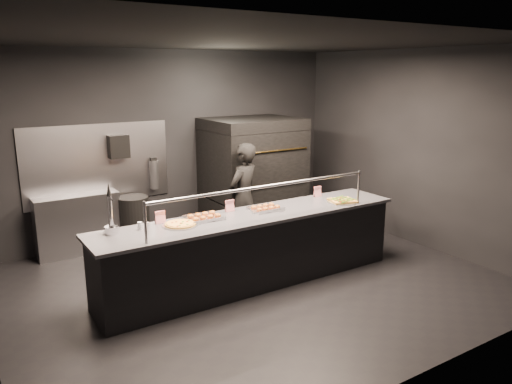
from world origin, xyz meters
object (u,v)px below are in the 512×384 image
at_px(round_pizza, 180,224).
at_px(trash_bin, 134,222).
at_px(fire_extinguisher, 154,174).
at_px(slider_tray_a, 204,217).
at_px(prep_shelf, 78,224).
at_px(beer_tap, 111,219).
at_px(towel_dispenser, 118,147).
at_px(service_counter, 253,249).
at_px(worker, 243,198).
at_px(slider_tray_b, 266,208).
at_px(pizza_oven, 253,175).
at_px(square_pizza, 342,201).

xyz_separation_m(round_pizza, trash_bin, (0.16, 2.11, -0.54)).
height_order(round_pizza, trash_bin, round_pizza).
xyz_separation_m(fire_extinguisher, slider_tray_a, (-0.25, -2.25, -0.11)).
relative_size(prep_shelf, round_pizza, 2.88).
distance_m(fire_extinguisher, beer_tap, 2.59).
relative_size(beer_tap, slider_tray_a, 1.24).
height_order(towel_dispenser, beer_tap, towel_dispenser).
bearing_deg(service_counter, round_pizza, 175.89).
xyz_separation_m(service_counter, worker, (0.55, 1.13, 0.36)).
bearing_deg(slider_tray_b, beer_tap, 176.88).
bearing_deg(worker, prep_shelf, -53.21).
bearing_deg(trash_bin, beer_tap, -114.86).
relative_size(service_counter, slider_tray_a, 8.76).
bearing_deg(prep_shelf, round_pizza, -73.90).
bearing_deg(prep_shelf, trash_bin, -10.02).
relative_size(prep_shelf, towel_dispenser, 3.43).
bearing_deg(slider_tray_b, pizza_oven, 62.41).
height_order(service_counter, slider_tray_a, service_counter).
bearing_deg(square_pizza, round_pizza, 174.65).
bearing_deg(prep_shelf, fire_extinguisher, 3.66).
bearing_deg(towel_dispenser, square_pizza, -48.34).
bearing_deg(trash_bin, slider_tray_b, -63.29).
xyz_separation_m(prep_shelf, round_pizza, (0.65, -2.25, 0.49)).
height_order(towel_dispenser, slider_tray_a, towel_dispenser).
distance_m(service_counter, prep_shelf, 2.82).
relative_size(prep_shelf, trash_bin, 1.52).
bearing_deg(round_pizza, pizza_oven, 40.43).
distance_m(service_counter, towel_dispenser, 2.78).
bearing_deg(round_pizza, service_counter, -4.11).
xyz_separation_m(slider_tray_b, square_pizza, (1.10, -0.24, -0.01)).
xyz_separation_m(slider_tray_b, worker, (0.30, 1.04, -0.12)).
height_order(pizza_oven, trash_bin, pizza_oven).
xyz_separation_m(prep_shelf, square_pizza, (2.96, -2.47, 0.49)).
xyz_separation_m(trash_bin, worker, (1.35, -1.05, 0.43)).
bearing_deg(slider_tray_b, slider_tray_a, 176.10).
bearing_deg(slider_tray_b, square_pizza, -12.27).
bearing_deg(round_pizza, slider_tray_b, 1.14).
height_order(beer_tap, trash_bin, beer_tap).
bearing_deg(trash_bin, fire_extinguisher, 26.57).
bearing_deg(slider_tray_a, trash_bin, 95.48).
relative_size(towel_dispenser, trash_bin, 0.44).
relative_size(square_pizza, trash_bin, 0.53).
xyz_separation_m(slider_tray_a, trash_bin, (-0.19, 2.03, -0.55)).
bearing_deg(trash_bin, towel_dispenser, 116.38).
relative_size(fire_extinguisher, slider_tray_b, 1.07).
height_order(beer_tap, slider_tray_a, beer_tap).
xyz_separation_m(pizza_oven, trash_bin, (-1.99, 0.28, -0.57)).
relative_size(service_counter, beer_tap, 7.08).
relative_size(pizza_oven, beer_tap, 3.30).
bearing_deg(beer_tap, square_pizza, -6.46).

